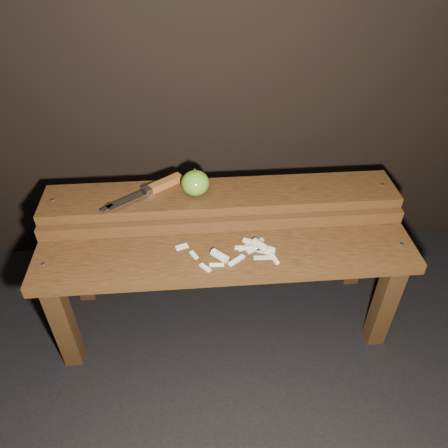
{
  "coord_description": "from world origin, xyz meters",
  "views": [
    {
      "loc": [
        -0.09,
        -1.04,
        1.35
      ],
      "look_at": [
        0.0,
        0.06,
        0.45
      ],
      "focal_mm": 35.0,
      "sensor_mm": 36.0,
      "label": 1
    }
  ],
  "objects": [
    {
      "name": "knife",
      "position": [
        -0.22,
        0.2,
        0.51
      ],
      "size": [
        0.26,
        0.2,
        0.03
      ],
      "color": "brown",
      "rests_on": "bench_rear_tier"
    },
    {
      "name": "ground",
      "position": [
        0.0,
        0.0,
        0.0
      ],
      "size": [
        60.0,
        60.0,
        0.0
      ],
      "primitive_type": "plane",
      "color": "black"
    },
    {
      "name": "bench_rear_tier",
      "position": [
        0.0,
        0.17,
        0.41
      ],
      "size": [
        1.2,
        0.21,
        0.5
      ],
      "color": "#331D0C",
      "rests_on": "ground"
    },
    {
      "name": "apple_scraps",
      "position": [
        0.05,
        -0.05,
        0.43
      ],
      "size": [
        0.32,
        0.14,
        0.03
      ],
      "color": "beige",
      "rests_on": "bench_front_tier"
    },
    {
      "name": "apple",
      "position": [
        -0.09,
        0.17,
        0.54
      ],
      "size": [
        0.09,
        0.09,
        0.1
      ],
      "color": "#5B8F1D",
      "rests_on": "bench_rear_tier"
    },
    {
      "name": "bench_front_tier",
      "position": [
        0.0,
        -0.06,
        0.35
      ],
      "size": [
        1.2,
        0.2,
        0.42
      ],
      "color": "#331D0C",
      "rests_on": "ground"
    }
  ]
}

